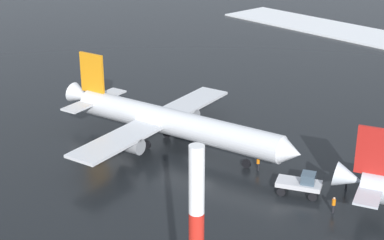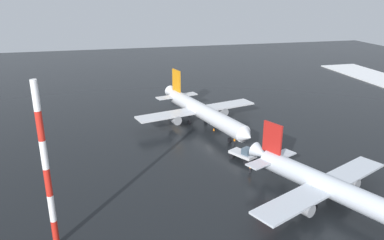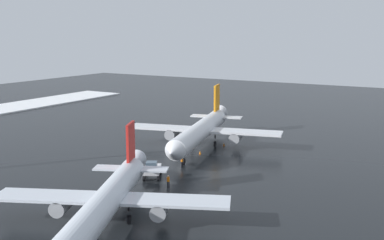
{
  "view_description": "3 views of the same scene",
  "coord_description": "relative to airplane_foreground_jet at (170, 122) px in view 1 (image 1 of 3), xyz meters",
  "views": [
    {
      "loc": [
        -42.46,
        -44.64,
        29.68
      ],
      "look_at": [
        3.4,
        6.79,
        2.27
      ],
      "focal_mm": 55.0,
      "sensor_mm": 36.0,
      "label": 1
    },
    {
      "loc": [
        -20.64,
        -66.44,
        27.99
      ],
      "look_at": [
        -4.51,
        -0.43,
        3.94
      ],
      "focal_mm": 35.0,
      "sensor_mm": 36.0,
      "label": 2
    },
    {
      "loc": [
        39.12,
        -64.96,
        20.09
      ],
      "look_at": [
        -1.61,
        4.82,
        5.25
      ],
      "focal_mm": 45.0,
      "sensor_mm": 36.0,
      "label": 3
    }
  ],
  "objects": [
    {
      "name": "traffic_cone_mid_line",
      "position": [
        1.66,
        -3.31,
        -3.0
      ],
      "size": [
        0.36,
        0.36,
        0.55
      ],
      "primitive_type": "cone",
      "color": "orange",
      "rests_on": "ground_plane"
    },
    {
      "name": "pushback_tug",
      "position": [
        2.42,
        -18.27,
        -1.99
      ],
      "size": [
        4.17,
        5.09,
        2.5
      ],
      "rotation": [
        0.0,
        0.0,
        5.22
      ],
      "color": "silver",
      "rests_on": "ground_plane"
    },
    {
      "name": "airplane_foreground_jet",
      "position": [
        0.0,
        0.0,
        0.0
      ],
      "size": [
        27.62,
        32.9,
        9.91
      ],
      "rotation": [
        0.0,
        0.0,
        4.97
      ],
      "color": "silver",
      "rests_on": "ground_plane"
    },
    {
      "name": "traffic_cone_near_nose",
      "position": [
        2.55,
        3.85,
        -3.0
      ],
      "size": [
        0.36,
        0.36,
        0.55
      ],
      "primitive_type": "cone",
      "color": "orange",
      "rests_on": "ground_plane"
    },
    {
      "name": "ground_plane",
      "position": [
        0.65,
        -6.28,
        -3.27
      ],
      "size": [
        240.0,
        240.0,
        0.0
      ],
      "primitive_type": "plane",
      "color": "black"
    },
    {
      "name": "ground_crew_mid_apron",
      "position": [
        6.74,
        -20.81,
        -2.3
      ],
      "size": [
        0.36,
        0.36,
        1.71
      ],
      "rotation": [
        0.0,
        0.0,
        5.01
      ],
      "color": "black",
      "rests_on": "ground_plane"
    },
    {
      "name": "ground_crew_by_nose_gear",
      "position": [
        3.19,
        -11.58,
        -2.3
      ],
      "size": [
        0.36,
        0.36,
        1.71
      ],
      "rotation": [
        0.0,
        0.0,
        5.87
      ],
      "color": "black",
      "rests_on": "ground_plane"
    },
    {
      "name": "ground_crew_beside_wing",
      "position": [
        1.81,
        -22.74,
        -2.3
      ],
      "size": [
        0.36,
        0.36,
        1.71
      ],
      "rotation": [
        0.0,
        0.0,
        5.06
      ],
      "color": "black",
      "rests_on": "ground_plane"
    }
  ]
}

